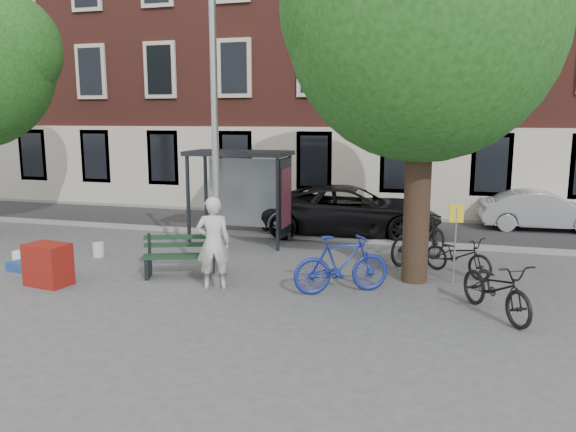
% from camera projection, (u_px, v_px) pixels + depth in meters
% --- Properties ---
extents(ground, '(90.00, 90.00, 0.00)m').
position_uv_depth(ground, '(218.00, 286.00, 11.97)').
color(ground, '#4C4C4F').
rests_on(ground, ground).
extents(road, '(40.00, 4.00, 0.01)m').
position_uv_depth(road, '(300.00, 225.00, 18.61)').
color(road, '#28282B').
rests_on(road, ground).
extents(curb_near, '(40.00, 0.25, 0.12)m').
position_uv_depth(curb_near, '(284.00, 236.00, 16.70)').
color(curb_near, gray).
rests_on(curb_near, ground).
extents(curb_far, '(40.00, 0.25, 0.12)m').
position_uv_depth(curb_far, '(314.00, 214.00, 20.49)').
color(curb_far, gray).
rests_on(curb_far, ground).
extents(building_row, '(30.00, 8.00, 14.00)m').
position_uv_depth(building_row, '(338.00, 32.00, 23.08)').
color(building_row, brown).
rests_on(building_row, ground).
extents(lamppost, '(0.28, 0.35, 6.11)m').
position_uv_depth(lamppost, '(215.00, 155.00, 11.49)').
color(lamppost, '#9EA0A3').
rests_on(lamppost, ground).
extents(tree_right, '(5.76, 5.60, 8.20)m').
position_uv_depth(tree_right, '(425.00, 12.00, 11.23)').
color(tree_right, black).
rests_on(tree_right, ground).
extents(bus_shelter, '(2.85, 1.45, 2.62)m').
position_uv_depth(bus_shelter, '(254.00, 176.00, 15.69)').
color(bus_shelter, '#1E2328').
rests_on(bus_shelter, ground).
extents(painter, '(0.83, 0.69, 1.95)m').
position_uv_depth(painter, '(213.00, 243.00, 11.64)').
color(painter, silver).
rests_on(painter, ground).
extents(bench, '(1.83, 1.12, 0.90)m').
position_uv_depth(bench, '(182.00, 258.00, 12.65)').
color(bench, '#1E2328').
rests_on(bench, ground).
extents(bike_a, '(1.78, 1.49, 0.91)m').
position_uv_depth(bike_a, '(458.00, 255.00, 12.71)').
color(bike_a, black).
rests_on(bike_a, ground).
extents(bike_b, '(2.04, 1.48, 1.21)m').
position_uv_depth(bike_b, '(342.00, 264.00, 11.39)').
color(bike_b, navy).
rests_on(bike_b, ground).
extents(bike_c, '(1.62, 2.07, 1.05)m').
position_uv_depth(bike_c, '(496.00, 288.00, 10.08)').
color(bike_c, black).
rests_on(bike_c, ground).
extents(bike_d, '(1.68, 2.02, 1.24)m').
position_uv_depth(bike_d, '(419.00, 238.00, 13.75)').
color(bike_d, black).
rests_on(bike_d, ground).
extents(car_dark, '(5.62, 3.02, 1.50)m').
position_uv_depth(car_dark, '(350.00, 210.00, 17.04)').
color(car_dark, black).
rests_on(car_dark, ground).
extents(car_silver, '(3.90, 1.59, 1.26)m').
position_uv_depth(car_silver, '(542.00, 210.00, 17.80)').
color(car_silver, '#93969A').
rests_on(car_silver, ground).
extents(red_stand, '(0.98, 0.73, 0.90)m').
position_uv_depth(red_stand, '(48.00, 264.00, 11.95)').
color(red_stand, maroon).
rests_on(red_stand, ground).
extents(blue_crate, '(0.60, 0.48, 0.20)m').
position_uv_depth(blue_crate, '(21.00, 266.00, 13.14)').
color(blue_crate, navy).
rests_on(blue_crate, ground).
extents(bucket_a, '(0.35, 0.35, 0.36)m').
position_uv_depth(bucket_a, '(19.00, 258.00, 13.55)').
color(bucket_a, white).
rests_on(bucket_a, ground).
extents(bucket_c, '(0.34, 0.34, 0.36)m').
position_uv_depth(bucket_c, '(99.00, 250.00, 14.43)').
color(bucket_c, silver).
rests_on(bucket_c, ground).
extents(notice_sign, '(0.30, 0.06, 1.72)m').
position_uv_depth(notice_sign, '(456.00, 228.00, 11.96)').
color(notice_sign, '#9EA0A3').
rests_on(notice_sign, ground).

